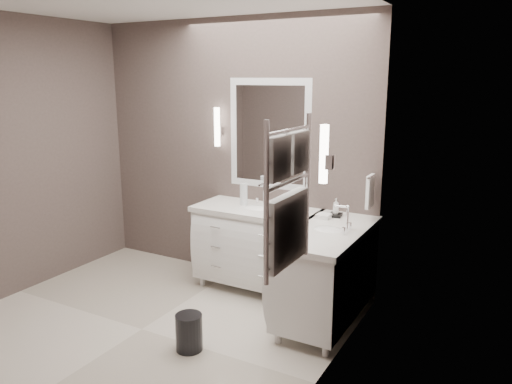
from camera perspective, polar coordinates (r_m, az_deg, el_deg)
The scene contains 19 objects.
floor at distance 4.54m, azimuth -12.92°, elevation -15.09°, with size 3.20×3.00×0.01m, color beige.
wall_back at distance 5.28m, azimuth -2.76°, elevation 4.74°, with size 3.20×0.01×2.70m, color #4C403D.
wall_left at distance 5.30m, azimuth -26.80°, elevation 3.38°, with size 0.01×3.00×2.70m, color #4C403D.
wall_right at distance 3.24m, azimuth 7.53°, elevation -0.69°, with size 0.01×3.00×2.70m, color #4C403D.
vanity_back at distance 5.02m, azimuth 0.06°, elevation -5.84°, with size 1.24×0.59×0.97m.
vanity_right at distance 4.40m, azimuth 8.12°, elevation -8.78°, with size 0.59×1.24×0.97m.
mirror_back at distance 5.01m, azimuth 1.53°, elevation 6.62°, with size 0.90×0.02×1.10m.
mirror_right at distance 3.95m, azimuth 11.67°, elevation 4.60°, with size 0.02×0.90×1.10m.
sconce_back at distance 5.25m, azimuth -4.47°, elevation 7.34°, with size 0.06×0.06×0.40m.
sconce_right at distance 3.42m, azimuth 7.76°, elevation 4.18°, with size 0.06×0.06×0.40m.
towel_bar_corner at distance 4.57m, azimuth 12.90°, elevation 0.14°, with size 0.03×0.22×0.30m.
towel_ladder at distance 2.89m, azimuth 3.64°, elevation -1.41°, with size 0.06×0.58×0.90m.
waste_bin at distance 4.11m, azimuth -7.66°, elevation -15.60°, with size 0.21×0.21×0.30m, color black.
amenity_tray_back at distance 4.76m, azimuth 4.05°, elevation -2.20°, with size 0.17×0.13×0.03m, color black.
amenity_tray_right at distance 4.68m, azimuth 9.08°, elevation -2.61°, with size 0.11×0.15×0.02m, color black.
water_bottle at distance 5.01m, azimuth -1.42°, elevation -0.26°, with size 0.08×0.08×0.22m, color silver.
soap_bottle_a at distance 4.77m, azimuth 3.84°, elevation -1.26°, with size 0.05×0.06×0.12m, color white.
soap_bottle_b at distance 4.70m, azimuth 4.24°, elevation -1.61°, with size 0.08×0.08×0.10m, color black.
soap_bottle_c at distance 4.66m, azimuth 9.12°, elevation -1.61°, with size 0.06×0.06×0.15m, color white.
Camera 1 is at (2.74, -2.94, 2.12)m, focal length 35.00 mm.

